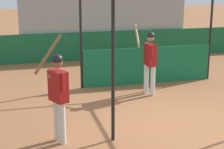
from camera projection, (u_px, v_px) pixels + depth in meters
name	position (u px, v px, depth m)	size (l,w,h in m)	color
ground_plane	(178.00, 125.00, 8.27)	(60.00, 60.00, 0.00)	#935B38
outfield_wall	(106.00, 45.00, 14.55)	(24.00, 0.12, 1.08)	#196038
bleacher_section	(99.00, 25.00, 15.56)	(6.50, 2.40, 2.36)	#9E9E99
batting_cage	(157.00, 45.00, 10.42)	(4.11, 3.72, 3.20)	black
player_batter	(150.00, 57.00, 10.10)	(0.51, 0.88, 1.88)	silver
player_waiting	(58.00, 90.00, 7.17)	(0.62, 0.63, 2.10)	silver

